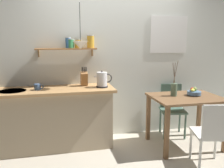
{
  "coord_description": "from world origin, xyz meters",
  "views": [
    {
      "loc": [
        -0.93,
        -3.31,
        1.63
      ],
      "look_at": [
        -0.1,
        0.25,
        0.95
      ],
      "focal_mm": 39.76,
      "sensor_mm": 36.0,
      "label": 1
    }
  ],
  "objects_px": {
    "twig_vase": "(174,89)",
    "coffee_mug_by_sink": "(38,87)",
    "dining_chair_near": "(212,132)",
    "pendant_lamp": "(80,45)",
    "electric_kettle": "(102,80)",
    "knife_block": "(84,78)",
    "fruit_bowl": "(194,92)",
    "dining_table": "(186,104)",
    "dining_chair_far": "(172,107)"
  },
  "relations": [
    {
      "from": "coffee_mug_by_sink",
      "to": "pendant_lamp",
      "type": "xyz_separation_m",
      "value": [
        0.61,
        -0.02,
        0.59
      ]
    },
    {
      "from": "dining_table",
      "to": "electric_kettle",
      "type": "relative_size",
      "value": 3.78
    },
    {
      "from": "dining_chair_far",
      "to": "pendant_lamp",
      "type": "bearing_deg",
      "value": -173.52
    },
    {
      "from": "fruit_bowl",
      "to": "knife_block",
      "type": "xyz_separation_m",
      "value": [
        -1.6,
        0.45,
        0.2
      ]
    },
    {
      "from": "coffee_mug_by_sink",
      "to": "knife_block",
      "type": "bearing_deg",
      "value": 13.81
    },
    {
      "from": "electric_kettle",
      "to": "knife_block",
      "type": "xyz_separation_m",
      "value": [
        -0.25,
        0.17,
        0.0
      ]
    },
    {
      "from": "coffee_mug_by_sink",
      "to": "pendant_lamp",
      "type": "distance_m",
      "value": 0.85
    },
    {
      "from": "dining_chair_near",
      "to": "fruit_bowl",
      "type": "distance_m",
      "value": 0.83
    },
    {
      "from": "twig_vase",
      "to": "knife_block",
      "type": "distance_m",
      "value": 1.37
    },
    {
      "from": "knife_block",
      "to": "coffee_mug_by_sink",
      "type": "xyz_separation_m",
      "value": [
        -0.68,
        -0.17,
        -0.07
      ]
    },
    {
      "from": "pendant_lamp",
      "to": "knife_block",
      "type": "bearing_deg",
      "value": 71.6
    },
    {
      "from": "dining_table",
      "to": "twig_vase",
      "type": "xyz_separation_m",
      "value": [
        -0.16,
        0.08,
        0.22
      ]
    },
    {
      "from": "dining_chair_near",
      "to": "coffee_mug_by_sink",
      "type": "distance_m",
      "value": 2.39
    },
    {
      "from": "fruit_bowl",
      "to": "electric_kettle",
      "type": "distance_m",
      "value": 1.4
    },
    {
      "from": "twig_vase",
      "to": "knife_block",
      "type": "relative_size",
      "value": 1.79
    },
    {
      "from": "dining_table",
      "to": "coffee_mug_by_sink",
      "type": "xyz_separation_m",
      "value": [
        -2.13,
        0.33,
        0.3
      ]
    },
    {
      "from": "fruit_bowl",
      "to": "pendant_lamp",
      "type": "height_order",
      "value": "pendant_lamp"
    },
    {
      "from": "electric_kettle",
      "to": "knife_block",
      "type": "height_order",
      "value": "knife_block"
    },
    {
      "from": "dining_table",
      "to": "electric_kettle",
      "type": "height_order",
      "value": "electric_kettle"
    },
    {
      "from": "twig_vase",
      "to": "coffee_mug_by_sink",
      "type": "height_order",
      "value": "twig_vase"
    },
    {
      "from": "electric_kettle",
      "to": "pendant_lamp",
      "type": "bearing_deg",
      "value": -176.3
    },
    {
      "from": "dining_chair_near",
      "to": "electric_kettle",
      "type": "bearing_deg",
      "value": 139.05
    },
    {
      "from": "dining_table",
      "to": "fruit_bowl",
      "type": "distance_m",
      "value": 0.23
    },
    {
      "from": "dining_chair_far",
      "to": "pendant_lamp",
      "type": "distance_m",
      "value": 1.88
    },
    {
      "from": "electric_kettle",
      "to": "knife_block",
      "type": "distance_m",
      "value": 0.3
    },
    {
      "from": "twig_vase",
      "to": "pendant_lamp",
      "type": "distance_m",
      "value": 1.52
    },
    {
      "from": "dining_chair_far",
      "to": "twig_vase",
      "type": "distance_m",
      "value": 0.59
    },
    {
      "from": "electric_kettle",
      "to": "coffee_mug_by_sink",
      "type": "height_order",
      "value": "electric_kettle"
    },
    {
      "from": "dining_chair_near",
      "to": "pendant_lamp",
      "type": "distance_m",
      "value": 2.09
    },
    {
      "from": "dining_chair_near",
      "to": "dining_chair_far",
      "type": "height_order",
      "value": "dining_chair_near"
    },
    {
      "from": "dining_table",
      "to": "electric_kettle",
      "type": "distance_m",
      "value": 1.3
    },
    {
      "from": "electric_kettle",
      "to": "pendant_lamp",
      "type": "distance_m",
      "value": 0.6
    },
    {
      "from": "dining_chair_near",
      "to": "pendant_lamp",
      "type": "bearing_deg",
      "value": 146.04
    },
    {
      "from": "knife_block",
      "to": "coffee_mug_by_sink",
      "type": "bearing_deg",
      "value": -166.19
    },
    {
      "from": "dining_chair_far",
      "to": "knife_block",
      "type": "height_order",
      "value": "knife_block"
    },
    {
      "from": "dining_chair_near",
      "to": "fruit_bowl",
      "type": "bearing_deg",
      "value": 76.75
    },
    {
      "from": "fruit_bowl",
      "to": "coffee_mug_by_sink",
      "type": "bearing_deg",
      "value": 172.8
    },
    {
      "from": "dining_chair_far",
      "to": "electric_kettle",
      "type": "xyz_separation_m",
      "value": [
        -1.23,
        -0.16,
        0.54
      ]
    },
    {
      "from": "electric_kettle",
      "to": "coffee_mug_by_sink",
      "type": "distance_m",
      "value": 0.93
    },
    {
      "from": "dining_chair_near",
      "to": "pendant_lamp",
      "type": "relative_size",
      "value": 1.38
    },
    {
      "from": "dining_chair_far",
      "to": "fruit_bowl",
      "type": "xyz_separation_m",
      "value": [
        0.13,
        -0.44,
        0.34
      ]
    },
    {
      "from": "dining_chair_near",
      "to": "twig_vase",
      "type": "distance_m",
      "value": 0.88
    },
    {
      "from": "dining_table",
      "to": "pendant_lamp",
      "type": "xyz_separation_m",
      "value": [
        -1.52,
        0.3,
        0.88
      ]
    },
    {
      "from": "twig_vase",
      "to": "pendant_lamp",
      "type": "relative_size",
      "value": 0.83
    },
    {
      "from": "dining_chair_near",
      "to": "electric_kettle",
      "type": "xyz_separation_m",
      "value": [
        -1.18,
        1.03,
        0.53
      ]
    },
    {
      "from": "fruit_bowl",
      "to": "coffee_mug_by_sink",
      "type": "distance_m",
      "value": 2.3
    },
    {
      "from": "knife_block",
      "to": "electric_kettle",
      "type": "bearing_deg",
      "value": -34.41
    },
    {
      "from": "dining_table",
      "to": "coffee_mug_by_sink",
      "type": "bearing_deg",
      "value": 171.31
    },
    {
      "from": "dining_chair_far",
      "to": "coffee_mug_by_sink",
      "type": "height_order",
      "value": "coffee_mug_by_sink"
    },
    {
      "from": "dining_chair_far",
      "to": "coffee_mug_by_sink",
      "type": "xyz_separation_m",
      "value": [
        -2.16,
        -0.15,
        0.47
      ]
    }
  ]
}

